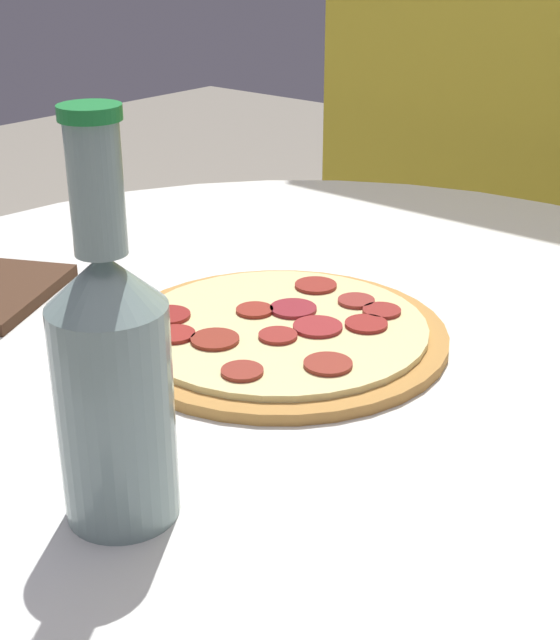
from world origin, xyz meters
The scene contains 3 objects.
table centered at (0.00, 0.00, 0.55)m, with size 1.03×1.03×0.72m.
pizza centered at (-0.01, -0.04, 0.73)m, with size 0.30×0.30×0.02m.
beer_bottle centered at (0.08, -0.29, 0.82)m, with size 0.07×0.07×0.26m.
Camera 1 is at (0.45, -0.59, 1.06)m, focal length 50.00 mm.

